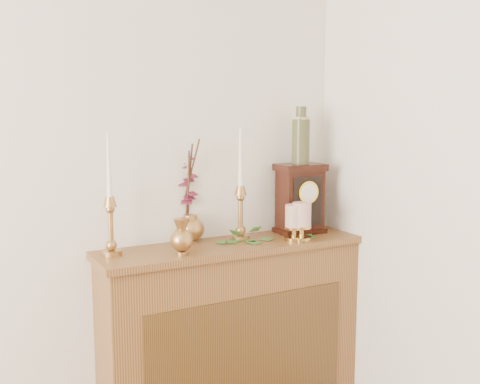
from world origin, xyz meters
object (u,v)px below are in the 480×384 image
bud_vase (182,237)px  ceramic_vase (301,138)px  candlestick_left (110,216)px  mantel_clock (300,199)px  candlestick_center (240,204)px  ginger_jar (188,195)px

bud_vase → ceramic_vase: (0.68, 0.15, 0.38)m
candlestick_left → bud_vase: (0.25, -0.14, -0.09)m
ceramic_vase → candlestick_left: bearing=-179.6°
mantel_clock → candlestick_center: bearing=-177.9°
mantel_clock → ceramic_vase: (0.00, 0.00, 0.29)m
ginger_jar → mantel_clock: size_ratio=1.39×
candlestick_center → bud_vase: (-0.35, -0.14, -0.09)m
bud_vase → candlestick_left: bearing=151.1°
candlestick_center → bud_vase: candlestick_center is taller
candlestick_left → ceramic_vase: size_ratio=1.82×
candlestick_left → ceramic_vase: (0.93, 0.01, 0.30)m
mantel_clock → ceramic_vase: bearing=90.0°
candlestick_left → ginger_jar: candlestick_left is taller
candlestick_center → ginger_jar: size_ratio=1.09×
candlestick_center → mantel_clock: size_ratio=1.52×
candlestick_left → ginger_jar: 0.40m
candlestick_left → mantel_clock: (0.93, 0.00, 0.00)m
candlestick_center → bud_vase: bearing=-157.6°
ginger_jar → mantel_clock: 0.56m
candlestick_center → ceramic_vase: size_ratio=1.87×
candlestick_center → ginger_jar: (-0.22, 0.10, 0.04)m
candlestick_center → ceramic_vase: bearing=0.4°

